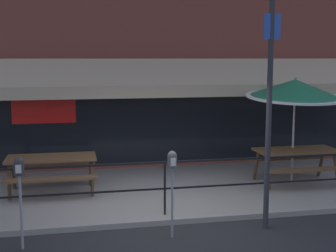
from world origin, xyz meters
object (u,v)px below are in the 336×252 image
picnic_table_left (52,164)px  patio_umbrella_centre (295,89)px  picnic_table_centre (296,156)px  parking_meter_near (19,175)px  street_sign_pole (270,88)px  parking_meter_far (172,168)px

picnic_table_left → patio_umbrella_centre: (5.28, -0.09, 1.47)m
picnic_table_left → picnic_table_centre: size_ratio=1.00×
parking_meter_near → street_sign_pole: 4.14m
picnic_table_left → parking_meter_near: parking_meter_near is taller
patio_umbrella_centre → parking_meter_far: bearing=-142.6°
picnic_table_left → patio_umbrella_centre: bearing=-1.0°
patio_umbrella_centre → parking_meter_near: patio_umbrella_centre is taller
street_sign_pole → patio_umbrella_centre: bearing=55.6°
picnic_table_left → patio_umbrella_centre: size_ratio=0.76×
picnic_table_left → parking_meter_near: bearing=-97.3°
patio_umbrella_centre → parking_meter_far: 4.29m
parking_meter_near → picnic_table_left: bearing=82.7°
parking_meter_near → patio_umbrella_centre: bearing=24.2°
picnic_table_left → parking_meter_far: 3.31m
patio_umbrella_centre → parking_meter_far: size_ratio=1.67×
patio_umbrella_centre → parking_meter_near: size_ratio=1.67×
picnic_table_centre → parking_meter_near: size_ratio=1.27×
parking_meter_near → street_sign_pole: (3.95, 0.09, 1.24)m
picnic_table_left → patio_umbrella_centre: 5.49m
patio_umbrella_centre → street_sign_pole: street_sign_pole is taller
parking_meter_far → street_sign_pole: street_sign_pole is taller
parking_meter_far → street_sign_pole: bearing=3.0°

